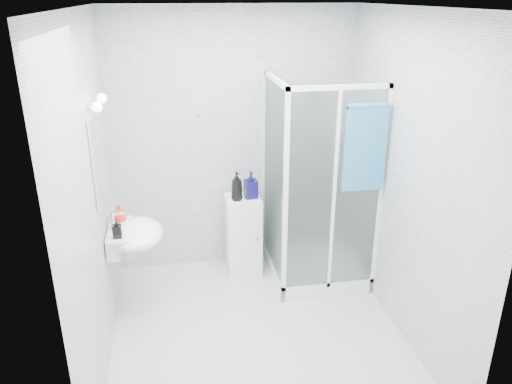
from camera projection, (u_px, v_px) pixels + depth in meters
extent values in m
cube|color=silver|center=(258.00, 191.00, 3.75)|extent=(2.40, 2.60, 2.60)
cube|color=silver|center=(257.00, 333.00, 4.23)|extent=(2.40, 2.60, 0.01)
cube|color=white|center=(258.00, 7.00, 3.27)|extent=(2.40, 2.60, 0.01)
cube|color=white|center=(315.00, 268.00, 5.11)|extent=(0.90, 0.90, 0.12)
cube|color=white|center=(277.00, 80.00, 4.33)|extent=(0.04, 0.90, 0.04)
cube|color=white|center=(340.00, 87.00, 4.00)|extent=(0.90, 0.04, 0.04)
cube|color=white|center=(285.00, 203.00, 4.30)|extent=(0.04, 0.04, 2.00)
cube|color=white|center=(274.00, 182.00, 4.67)|extent=(0.02, 0.82, 1.84)
cube|color=white|center=(334.00, 196.00, 4.34)|extent=(0.82, 0.02, 1.84)
cube|color=white|center=(333.00, 196.00, 4.35)|extent=(0.03, 0.04, 1.84)
cylinder|color=silver|center=(309.00, 136.00, 4.99)|extent=(0.02, 0.02, 1.00)
cylinder|color=silver|center=(312.00, 90.00, 4.78)|extent=(0.09, 0.05, 0.09)
cylinder|color=silver|center=(312.00, 164.00, 5.13)|extent=(0.12, 0.04, 0.12)
cylinder|color=silver|center=(373.00, 112.00, 4.09)|extent=(0.03, 0.05, 0.03)
cube|color=white|center=(114.00, 241.00, 4.18)|extent=(0.10, 0.40, 0.18)
ellipsoid|color=white|center=(136.00, 234.00, 4.19)|extent=(0.46, 0.56, 0.20)
cube|color=white|center=(121.00, 230.00, 4.15)|extent=(0.16, 0.50, 0.02)
cylinder|color=silver|center=(112.00, 222.00, 4.11)|extent=(0.04, 0.04, 0.16)
cylinder|color=silver|center=(118.00, 214.00, 4.10)|extent=(0.12, 0.02, 0.02)
cube|color=white|center=(98.00, 156.00, 3.90)|extent=(0.02, 0.60, 0.70)
cylinder|color=silver|center=(91.00, 107.00, 3.60)|extent=(0.05, 0.04, 0.04)
sphere|color=white|center=(97.00, 107.00, 3.60)|extent=(0.08, 0.08, 0.08)
cylinder|color=silver|center=(96.00, 98.00, 3.89)|extent=(0.05, 0.04, 0.04)
sphere|color=white|center=(102.00, 98.00, 3.89)|extent=(0.08, 0.08, 0.08)
cylinder|color=silver|center=(198.00, 113.00, 4.74)|extent=(0.02, 0.04, 0.02)
sphere|color=silver|center=(198.00, 114.00, 4.71)|extent=(0.03, 0.03, 0.03)
cylinder|color=silver|center=(219.00, 113.00, 4.77)|extent=(0.02, 0.04, 0.02)
sphere|color=silver|center=(219.00, 113.00, 4.75)|extent=(0.03, 0.03, 0.03)
cube|color=white|center=(243.00, 235.00, 5.04)|extent=(0.34, 0.34, 0.82)
cube|color=white|center=(246.00, 242.00, 4.89)|extent=(0.30, 0.01, 0.69)
sphere|color=orange|center=(257.00, 239.00, 4.88)|extent=(0.03, 0.03, 0.03)
cube|color=teal|center=(365.00, 149.00, 4.18)|extent=(0.36, 0.04, 0.73)
cylinder|color=teal|center=(369.00, 106.00, 4.05)|extent=(0.36, 0.05, 0.05)
imported|color=black|center=(237.00, 186.00, 4.78)|extent=(0.14, 0.14, 0.29)
imported|color=#100B46|center=(251.00, 185.00, 4.85)|extent=(0.13, 0.13, 0.26)
imported|color=red|center=(119.00, 214.00, 4.23)|extent=(0.16, 0.16, 0.16)
imported|color=black|center=(117.00, 229.00, 3.97)|extent=(0.07, 0.07, 0.16)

